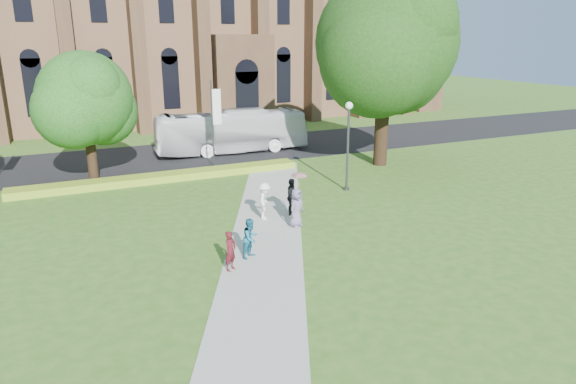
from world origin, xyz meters
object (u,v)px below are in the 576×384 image
streetlamp (348,136)px  pedestrian_0 (230,251)px  large_tree (386,43)px  tour_coach (232,132)px

streetlamp → pedestrian_0: bearing=-142.4°
large_tree → pedestrian_0: bearing=-141.8°
streetlamp → tour_coach: (-2.76, 12.76, -1.62)m
large_tree → streetlamp: bearing=-140.7°
large_tree → pedestrian_0: large_tree is taller
tour_coach → pedestrian_0: tour_coach is taller
streetlamp → large_tree: (5.50, 4.50, 5.07)m
streetlamp → large_tree: size_ratio=0.40×
streetlamp → pedestrian_0: streetlamp is taller
streetlamp → pedestrian_0: size_ratio=3.28×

